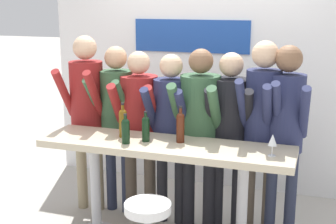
# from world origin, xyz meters

# --- Properties ---
(back_wall) EXTENTS (3.75, 0.12, 2.53)m
(back_wall) POSITION_xyz_m (-0.00, 1.55, 1.27)
(back_wall) COLOR white
(back_wall) RESTS_ON ground_plane
(tasting_table) EXTENTS (2.15, 0.55, 0.94)m
(tasting_table) POSITION_xyz_m (0.00, 0.00, 0.78)
(tasting_table) COLOR beige
(tasting_table) RESTS_ON ground_plane
(person_far_left) EXTENTS (0.42, 0.55, 1.78)m
(person_far_left) POSITION_xyz_m (-0.97, 0.46, 1.12)
(person_far_left) COLOR gray
(person_far_left) RESTS_ON ground_plane
(person_left) EXTENTS (0.40, 0.52, 1.68)m
(person_left) POSITION_xyz_m (-0.67, 0.51, 1.06)
(person_left) COLOR #23283D
(person_left) RESTS_ON ground_plane
(person_center_left) EXTENTS (0.45, 0.55, 1.65)m
(person_center_left) POSITION_xyz_m (-0.42, 0.46, 1.02)
(person_center_left) COLOR #473D33
(person_center_left) RESTS_ON ground_plane
(person_center) EXTENTS (0.39, 0.50, 1.64)m
(person_center) POSITION_xyz_m (-0.09, 0.43, 1.02)
(person_center) COLOR black
(person_center) RESTS_ON ground_plane
(person_center_right) EXTENTS (0.44, 0.53, 1.70)m
(person_center_right) POSITION_xyz_m (0.19, 0.43, 1.05)
(person_center_right) COLOR black
(person_center_right) RESTS_ON ground_plane
(person_right) EXTENTS (0.46, 0.56, 1.67)m
(person_right) POSITION_xyz_m (0.45, 0.49, 1.04)
(person_right) COLOR black
(person_right) RESTS_ON ground_plane
(person_far_right) EXTENTS (0.38, 0.53, 1.78)m
(person_far_right) POSITION_xyz_m (0.74, 0.45, 1.13)
(person_far_right) COLOR #473D33
(person_far_right) RESTS_ON ground_plane
(person_rightmost) EXTENTS (0.39, 0.53, 1.75)m
(person_rightmost) POSITION_xyz_m (0.94, 0.42, 1.11)
(person_rightmost) COLOR #23283D
(person_rightmost) RESTS_ON ground_plane
(wine_bottle_0) EXTENTS (0.07, 0.07, 0.25)m
(wine_bottle_0) POSITION_xyz_m (-0.31, -0.11, 1.06)
(wine_bottle_0) COLOR black
(wine_bottle_0) RESTS_ON tasting_table
(wine_bottle_1) EXTENTS (0.07, 0.07, 0.31)m
(wine_bottle_1) POSITION_xyz_m (-0.40, 0.05, 1.08)
(wine_bottle_1) COLOR brown
(wine_bottle_1) RESTS_ON tasting_table
(wine_bottle_2) EXTENTS (0.07, 0.07, 0.31)m
(wine_bottle_2) POSITION_xyz_m (0.12, 0.07, 1.08)
(wine_bottle_2) COLOR #4C1E0F
(wine_bottle_2) RESTS_ON tasting_table
(wine_bottle_3) EXTENTS (0.07, 0.07, 0.26)m
(wine_bottle_3) POSITION_xyz_m (-0.17, -0.00, 1.06)
(wine_bottle_3) COLOR black
(wine_bottle_3) RESTS_ON tasting_table
(wine_glass_0) EXTENTS (0.07, 0.07, 0.18)m
(wine_glass_0) POSITION_xyz_m (0.89, -0.06, 1.07)
(wine_glass_0) COLOR silver
(wine_glass_0) RESTS_ON tasting_table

